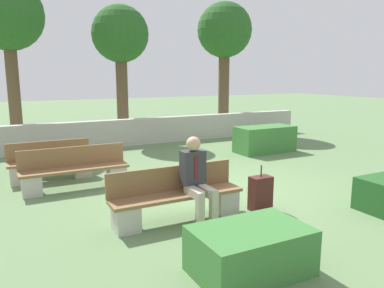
% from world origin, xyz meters
% --- Properties ---
extents(ground_plane, '(60.00, 60.00, 0.00)m').
position_xyz_m(ground_plane, '(0.00, 0.00, 0.00)').
color(ground_plane, '#607F51').
extents(perimeter_wall, '(13.22, 0.30, 0.87)m').
position_xyz_m(perimeter_wall, '(0.00, 5.57, 0.43)').
color(perimeter_wall, '#B7B2A8').
rests_on(perimeter_wall, ground_plane).
extents(bench_front, '(2.18, 0.48, 0.84)m').
position_xyz_m(bench_front, '(-1.50, -1.01, 0.34)').
color(bench_front, brown).
rests_on(bench_front, ground_plane).
extents(bench_left_side, '(1.77, 0.49, 0.84)m').
position_xyz_m(bench_left_side, '(-2.99, 2.39, 0.32)').
color(bench_left_side, brown).
rests_on(bench_left_side, ground_plane).
extents(bench_right_side, '(2.13, 0.48, 0.84)m').
position_xyz_m(bench_right_side, '(-2.64, 1.45, 0.33)').
color(bench_right_side, brown).
rests_on(bench_right_side, ground_plane).
extents(person_seated_man, '(0.38, 0.63, 1.34)m').
position_xyz_m(person_seated_man, '(-1.22, -1.15, 0.74)').
color(person_seated_man, '#B2A893').
rests_on(person_seated_man, ground_plane).
extents(hedge_block_near_left, '(1.34, 0.88, 0.55)m').
position_xyz_m(hedge_block_near_left, '(-1.43, -2.89, 0.28)').
color(hedge_block_near_left, '#3D7A38').
rests_on(hedge_block_near_left, ground_plane).
extents(hedge_block_near_right, '(1.78, 0.84, 0.78)m').
position_xyz_m(hedge_block_near_right, '(3.12, 2.65, 0.39)').
color(hedge_block_near_right, '#3D7A38').
rests_on(hedge_block_near_right, ground_plane).
extents(suitcase, '(0.38, 0.23, 0.79)m').
position_xyz_m(suitcase, '(-0.04, -1.26, 0.30)').
color(suitcase, '#471E19').
rests_on(suitcase, ground_plane).
extents(tree_leftmost, '(2.17, 2.17, 5.19)m').
position_xyz_m(tree_leftmost, '(-3.45, 6.93, 4.00)').
color(tree_leftmost, brown).
rests_on(tree_leftmost, ground_plane).
extents(tree_center_left, '(1.95, 1.95, 4.66)m').
position_xyz_m(tree_center_left, '(0.00, 6.76, 3.54)').
color(tree_center_left, brown).
rests_on(tree_center_left, ground_plane).
extents(tree_center_right, '(2.15, 2.15, 5.11)m').
position_xyz_m(tree_center_right, '(4.24, 6.81, 3.89)').
color(tree_center_right, brown).
rests_on(tree_center_right, ground_plane).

